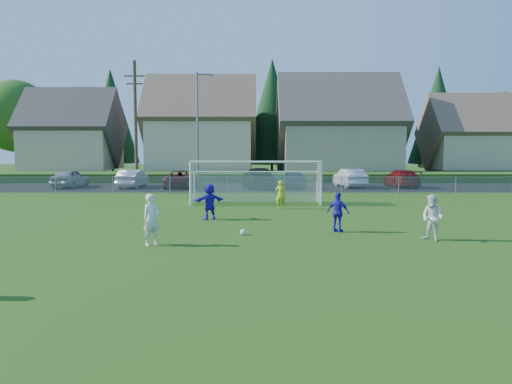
# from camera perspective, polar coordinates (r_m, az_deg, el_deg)

# --- Properties ---
(ground) EXTENTS (160.00, 160.00, 0.00)m
(ground) POSITION_cam_1_polar(r_m,az_deg,el_deg) (13.16, 0.05, -9.29)
(ground) COLOR #193D0C
(ground) RESTS_ON ground
(asphalt_lot) EXTENTS (60.00, 60.00, 0.00)m
(asphalt_lot) POSITION_cam_1_polar(r_m,az_deg,el_deg) (40.37, -0.04, 0.56)
(asphalt_lot) COLOR black
(asphalt_lot) RESTS_ON ground
(grass_embankment) EXTENTS (70.00, 6.00, 0.80)m
(grass_embankment) POSITION_cam_1_polar(r_m,az_deg,el_deg) (47.82, -0.05, 1.76)
(grass_embankment) COLOR #1E420F
(grass_embankment) RESTS_ON ground
(soccer_ball) EXTENTS (0.22, 0.22, 0.22)m
(soccer_ball) POSITION_cam_1_polar(r_m,az_deg,el_deg) (18.67, -1.51, -4.61)
(soccer_ball) COLOR white
(soccer_ball) RESTS_ON ground
(player_white_a) EXTENTS (0.74, 0.73, 1.72)m
(player_white_a) POSITION_cam_1_polar(r_m,az_deg,el_deg) (17.02, -11.85, -3.11)
(player_white_a) COLOR white
(player_white_a) RESTS_ON ground
(player_white_b) EXTENTS (0.97, 1.00, 1.62)m
(player_white_b) POSITION_cam_1_polar(r_m,az_deg,el_deg) (18.54, 19.52, -2.79)
(player_white_b) COLOR white
(player_white_b) RESTS_ON ground
(player_blue_a) EXTENTS (0.95, 0.81, 1.53)m
(player_blue_a) POSITION_cam_1_polar(r_m,az_deg,el_deg) (19.50, 9.37, -2.30)
(player_blue_a) COLOR #2513B5
(player_blue_a) RESTS_ON ground
(player_blue_b) EXTENTS (1.54, 1.13, 1.61)m
(player_blue_b) POSITION_cam_1_polar(r_m,az_deg,el_deg) (22.63, -5.34, -1.11)
(player_blue_b) COLOR #2513B5
(player_blue_b) RESTS_ON ground
(goalkeeper) EXTENTS (0.59, 0.43, 1.50)m
(goalkeeper) POSITION_cam_1_polar(r_m,az_deg,el_deg) (26.40, 2.83, -0.31)
(goalkeeper) COLOR #BECC18
(goalkeeper) RESTS_ON ground
(car_a) EXTENTS (2.08, 4.43, 1.47)m
(car_a) POSITION_cam_1_polar(r_m,az_deg,el_deg) (42.85, -20.47, 1.47)
(car_a) COLOR #96999D
(car_a) RESTS_ON ground
(car_b) EXTENTS (1.73, 4.45, 1.44)m
(car_b) POSITION_cam_1_polar(r_m,az_deg,el_deg) (41.29, -13.89, 1.50)
(car_b) COLOR silver
(car_b) RESTS_ON ground
(car_c) EXTENTS (2.49, 5.04, 1.38)m
(car_c) POSITION_cam_1_polar(r_m,az_deg,el_deg) (40.35, -8.61, 1.47)
(car_c) COLOR #54091B
(car_c) RESTS_ON ground
(car_d) EXTENTS (2.98, 5.77, 1.60)m
(car_d) POSITION_cam_1_polar(r_m,az_deg,el_deg) (39.69, 0.27, 1.63)
(car_d) COLOR black
(car_d) RESTS_ON ground
(car_e) EXTENTS (2.05, 4.20, 1.38)m
(car_e) POSITION_cam_1_polar(r_m,az_deg,el_deg) (39.73, 4.24, 1.46)
(car_e) COLOR #161C4D
(car_e) RESTS_ON ground
(car_f) EXTENTS (2.14, 4.67, 1.48)m
(car_f) POSITION_cam_1_polar(r_m,az_deg,el_deg) (41.12, 10.67, 1.58)
(car_f) COLOR silver
(car_f) RESTS_ON ground
(car_g) EXTENTS (2.03, 4.90, 1.42)m
(car_g) POSITION_cam_1_polar(r_m,az_deg,el_deg) (42.26, 16.30, 1.51)
(car_g) COLOR #670B0D
(car_g) RESTS_ON ground
(soccer_goal) EXTENTS (7.42, 1.90, 2.50)m
(soccer_goal) POSITION_cam_1_polar(r_m,az_deg,el_deg) (28.83, -0.02, 1.91)
(soccer_goal) COLOR white
(soccer_goal) RESTS_ON ground
(chainlink_fence) EXTENTS (52.06, 0.06, 1.20)m
(chainlink_fence) POSITION_cam_1_polar(r_m,az_deg,el_deg) (34.84, -0.03, 0.84)
(chainlink_fence) COLOR gray
(chainlink_fence) RESTS_ON ground
(streetlight) EXTENTS (1.38, 0.18, 9.00)m
(streetlight) POSITION_cam_1_polar(r_m,az_deg,el_deg) (39.02, -6.64, 7.46)
(streetlight) COLOR slate
(streetlight) RESTS_ON ground
(utility_pole) EXTENTS (1.60, 0.26, 10.00)m
(utility_pole) POSITION_cam_1_polar(r_m,az_deg,el_deg) (40.89, -13.60, 7.68)
(utility_pole) COLOR #473321
(utility_pole) RESTS_ON ground
(houses_row) EXTENTS (53.90, 11.45, 13.27)m
(houses_row) POSITION_cam_1_polar(r_m,az_deg,el_deg) (55.38, 2.02, 9.41)
(houses_row) COLOR tan
(houses_row) RESTS_ON ground
(tree_row) EXTENTS (65.98, 12.36, 13.80)m
(tree_row) POSITION_cam_1_polar(r_m,az_deg,el_deg) (61.59, 0.93, 8.59)
(tree_row) COLOR #382616
(tree_row) RESTS_ON ground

